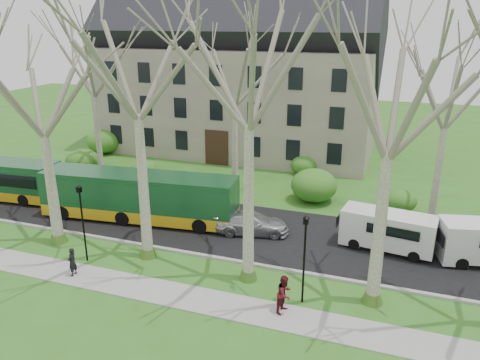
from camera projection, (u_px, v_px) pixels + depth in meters
name	position (u px, v px, depth m)	size (l,w,h in m)	color
ground	(194.00, 270.00, 24.71)	(120.00, 120.00, 0.00)	#37651D
sidewalk	(173.00, 294.00, 22.47)	(70.00, 2.00, 0.06)	gray
road	(231.00, 228.00, 29.60)	(80.00, 8.00, 0.06)	black
curb	(206.00, 256.00, 26.02)	(80.00, 0.25, 0.14)	#A5A39E
building	(239.00, 68.00, 45.37)	(26.50, 12.20, 16.00)	gray
tree_row_verge	(192.00, 140.00, 22.70)	(49.00, 7.00, 14.00)	gray
tree_row_far	(240.00, 117.00, 32.98)	(33.00, 7.00, 12.00)	gray
lamp_row	(184.00, 234.00, 22.98)	(36.22, 0.22, 4.30)	black
hedges	(214.00, 168.00, 38.33)	(30.60, 8.60, 2.00)	#24641C
bus_follow	(139.00, 196.00, 30.40)	(12.86, 2.68, 3.22)	#134522
sedan	(252.00, 223.00, 28.67)	(1.84, 4.52, 1.31)	#AAABAF
van_a	(388.00, 231.00, 26.48)	(5.10, 1.86, 2.23)	silver
pedestrian_a	(72.00, 262.00, 23.87)	(0.55, 0.36, 1.52)	black
pedestrian_b	(285.00, 294.00, 20.84)	(0.87, 0.68, 1.79)	#55131D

